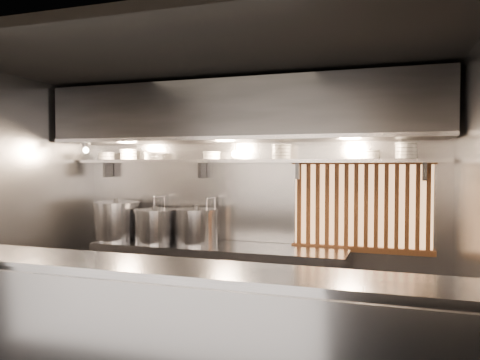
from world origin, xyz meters
The scene contains 23 objects.
ceiling centered at (0.00, 0.00, 2.80)m, with size 4.50×4.50×0.00m, color black.
wall_back centered at (0.00, 1.50, 1.40)m, with size 4.50×4.50×0.00m, color gray.
wall_left centered at (-2.25, 0.00, 1.40)m, with size 3.00×3.00×0.00m, color gray.
wall_right centered at (2.25, 0.00, 1.40)m, with size 3.00×3.00×0.00m, color gray.
serving_counter centered at (0.00, -0.96, 0.57)m, with size 4.50×0.56×1.13m.
cooking_bench centered at (-0.30, 1.13, 0.45)m, with size 3.00×0.70×0.90m, color #9D9DA2.
bowl_shelf centered at (0.00, 1.32, 1.88)m, with size 4.40×0.34×0.04m, color #9D9DA2.
exhaust_hood centered at (0.00, 1.10, 2.42)m, with size 4.40×0.81×0.65m.
wood_screen centered at (1.30, 1.45, 1.38)m, with size 1.56×0.09×1.04m.
faucet_left centered at (-1.15, 1.37, 1.31)m, with size 0.04×0.30×0.50m.
faucet_right centered at (-0.45, 1.37, 1.31)m, with size 0.04×0.30×0.50m.
heat_lamp centered at (-1.90, 0.85, 2.07)m, with size 0.25×0.35×0.20m.
pendant_bulb centered at (-0.10, 1.20, 1.96)m, with size 0.09×0.09×0.19m.
stock_pot_left centered at (-1.66, 1.13, 1.14)m, with size 0.59×0.59×0.51m.
stock_pot_mid centered at (-1.09, 1.11, 1.10)m, with size 0.69×0.69×0.44m.
stock_pot_right centered at (-0.56, 1.15, 1.11)m, with size 0.68×0.68×0.46m.
bowl_stack_0 centered at (-1.92, 1.32, 1.95)m, with size 0.22×0.22×0.09m.
bowl_stack_1 centered at (-1.59, 1.32, 1.97)m, with size 0.23×0.23×0.13m.
bowl_stack_2 centered at (-1.23, 1.32, 1.95)m, with size 0.24×0.24×0.09m.
bowl_stack_3 centered at (-0.44, 1.32, 1.95)m, with size 0.22×0.22×0.09m.
bowl_stack_4 centered at (0.42, 1.32, 1.98)m, with size 0.23×0.23×0.17m.
bowl_stack_5 centered at (1.40, 1.32, 1.95)m, with size 0.20×0.20×0.09m.
bowl_stack_6 centered at (1.76, 1.32, 1.98)m, with size 0.23×0.23×0.17m.
Camera 1 is at (1.67, -3.91, 1.85)m, focal length 35.00 mm.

